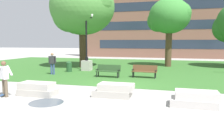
{
  "coord_description": "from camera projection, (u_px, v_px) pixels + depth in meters",
  "views": [
    {
      "loc": [
        3.01,
        -11.85,
        2.61
      ],
      "look_at": [
        0.15,
        -1.4,
        1.2
      ],
      "focal_mm": 35.0,
      "sensor_mm": 36.0,
      "label": 1
    }
  ],
  "objects": [
    {
      "name": "concrete_block_left",
      "position": [
        114.0,
        90.0,
        10.38
      ],
      "size": [
        1.92,
        0.9,
        0.64
      ],
      "color": "#B2ADA3",
      "rests_on": "ground"
    },
    {
      "name": "ground_plane",
      "position": [
        116.0,
        88.0,
        12.46
      ],
      "size": [
        140.0,
        140.0,
        0.0
      ],
      "primitive_type": "plane",
      "color": "#A3A09B"
    },
    {
      "name": "tree_near_right",
      "position": [
        82.0,
        8.0,
        21.51
      ],
      "size": [
        6.67,
        6.35,
        8.64
      ],
      "color": "#42301E",
      "rests_on": "grass_lawn"
    },
    {
      "name": "tree_far_right",
      "position": [
        169.0,
        17.0,
        22.34
      ],
      "size": [
        4.42,
        4.21,
        6.98
      ],
      "color": "#4C3823",
      "rests_on": "grass_lawn"
    },
    {
      "name": "trash_bin",
      "position": [
        69.0,
        66.0,
        18.86
      ],
      "size": [
        0.49,
        0.49,
        0.96
      ],
      "color": "#234C28",
      "rests_on": "grass_lawn"
    },
    {
      "name": "person_bystander_near_lawn",
      "position": [
        52.0,
        62.0,
        17.27
      ],
      "size": [
        0.63,
        0.29,
        1.71
      ],
      "color": "#384C7A",
      "rests_on": "grass_lawn"
    },
    {
      "name": "building_facade_distant",
      "position": [
        160.0,
        20.0,
        34.82
      ],
      "size": [
        26.73,
        1.03,
        12.13
      ],
      "color": "brown",
      "rests_on": "ground"
    },
    {
      "name": "lamp_post_left",
      "position": [
        87.0,
        59.0,
        19.64
      ],
      "size": [
        1.32,
        0.8,
        5.16
      ],
      "color": "#ADA89E",
      "rests_on": "grass_lawn"
    },
    {
      "name": "park_bench_near_right",
      "position": [
        144.0,
        70.0,
        15.78
      ],
      "size": [
        1.84,
        0.67,
        0.9
      ],
      "color": "brown",
      "rests_on": "grass_lawn"
    },
    {
      "name": "concrete_block_right",
      "position": [
        194.0,
        99.0,
        8.82
      ],
      "size": [
        1.85,
        0.9,
        0.64
      ],
      "color": "#BCB7B2",
      "rests_on": "ground"
    },
    {
      "name": "park_bench_near_left",
      "position": [
        108.0,
        70.0,
        16.02
      ],
      "size": [
        1.83,
        0.64,
        0.9
      ],
      "color": "#284723",
      "rests_on": "grass_lawn"
    },
    {
      "name": "person_skateboarder",
      "position": [
        4.0,
        77.0,
        10.28
      ],
      "size": [
        0.93,
        0.44,
        1.71
      ],
      "color": "brown",
      "rests_on": "ground"
    },
    {
      "name": "grass_lawn",
      "position": [
        140.0,
        68.0,
        22.02
      ],
      "size": [
        40.0,
        20.0,
        0.02
      ],
      "primitive_type": "cube",
      "color": "#336628",
      "rests_on": "ground"
    },
    {
      "name": "puddle",
      "position": [
        46.0,
        102.0,
        9.42
      ],
      "size": [
        1.47,
        1.47,
        0.01
      ],
      "primitive_type": "cylinder",
      "color": "#47515B",
      "rests_on": "ground"
    },
    {
      "name": "concrete_block_center",
      "position": [
        37.0,
        89.0,
        10.67
      ],
      "size": [
        1.8,
        0.9,
        0.64
      ],
      "color": "#B2ADA3",
      "rests_on": "ground"
    }
  ]
}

